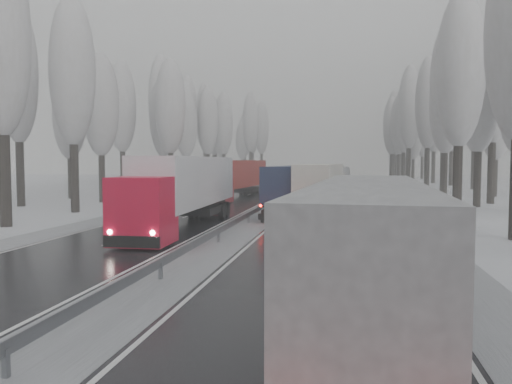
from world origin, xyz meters
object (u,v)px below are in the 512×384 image
(truck_cream_box, at_px, (323,185))
(truck_red_red, at_px, (237,176))
(truck_grey_tarp, at_px, (369,242))
(truck_blue_box, at_px, (299,186))
(box_truck_distant, at_px, (341,174))
(truck_red_white, at_px, (184,187))

(truck_cream_box, bearing_deg, truck_red_red, 128.62)
(truck_grey_tarp, relative_size, truck_blue_box, 0.97)
(box_truck_distant, relative_size, truck_red_white, 0.49)
(truck_blue_box, relative_size, box_truck_distant, 1.76)
(box_truck_distant, height_order, truck_red_red, truck_red_red)
(truck_blue_box, distance_m, truck_red_red, 15.92)
(truck_blue_box, distance_m, truck_cream_box, 1.92)
(truck_red_white, bearing_deg, truck_grey_tarp, -59.55)
(truck_grey_tarp, distance_m, truck_blue_box, 27.18)
(truck_red_white, xyz_separation_m, truck_red_red, (-1.94, 24.02, -0.11))
(box_truck_distant, distance_m, truck_red_white, 73.38)
(box_truck_distant, height_order, truck_red_white, truck_red_white)
(box_truck_distant, bearing_deg, truck_red_red, -94.61)
(truck_blue_box, xyz_separation_m, truck_cream_box, (1.88, -0.41, 0.09))
(truck_grey_tarp, height_order, truck_cream_box, truck_cream_box)
(truck_cream_box, height_order, truck_red_white, truck_red_white)
(truck_grey_tarp, distance_m, truck_red_white, 19.51)
(truck_grey_tarp, height_order, box_truck_distant, truck_grey_tarp)
(truck_cream_box, relative_size, truck_red_red, 0.92)
(truck_grey_tarp, bearing_deg, truck_red_white, 124.91)
(truck_grey_tarp, distance_m, box_truck_distant, 89.44)
(truck_blue_box, height_order, box_truck_distant, truck_blue_box)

